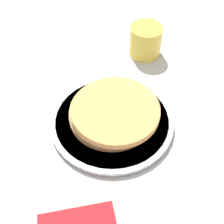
% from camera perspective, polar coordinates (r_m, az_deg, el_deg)
% --- Properties ---
extents(ground_plane, '(4.00, 4.00, 0.00)m').
position_cam_1_polar(ground_plane, '(0.60, 1.30, -1.98)').
color(ground_plane, '#BCB7AD').
extents(plate, '(0.23, 0.23, 0.01)m').
position_cam_1_polar(plate, '(0.59, 0.00, -1.63)').
color(plate, silver).
rests_on(plate, ground_plane).
extents(pancake_stack, '(0.16, 0.17, 0.04)m').
position_cam_1_polar(pancake_stack, '(0.57, 0.22, -0.10)').
color(pancake_stack, '#B67B49').
rests_on(pancake_stack, plate).
extents(juice_glass, '(0.07, 0.07, 0.07)m').
position_cam_1_polar(juice_glass, '(0.72, 6.16, 12.83)').
color(juice_glass, yellow).
rests_on(juice_glass, ground_plane).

